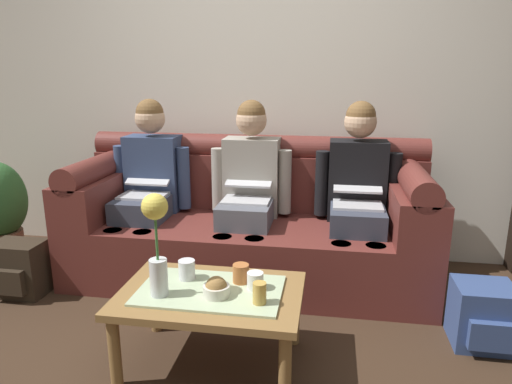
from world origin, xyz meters
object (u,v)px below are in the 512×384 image
Objects in this scene: couch at (249,225)px; coffee_table at (211,301)px; person_left at (148,181)px; cup_far_left at (187,270)px; backpack_right at (482,316)px; flower_vase at (156,237)px; cup_near_left at (260,293)px; person_right at (357,189)px; snack_bowl at (216,289)px; cup_near_right at (241,273)px; person_middle at (249,185)px; backpack_left at (19,269)px; cup_far_center at (255,281)px.

couch is 1.05m from coffee_table.
person_left reaches higher than cup_far_left.
flower_vase is at bearing -162.94° from backpack_right.
couch is 24.47× the size of cup_near_left.
snack_bowl is (-0.68, -1.11, -0.22)m from person_right.
flower_vase is 5.27× the size of cup_near_right.
cup_near_right is (0.13, -0.95, 0.08)m from couch.
coffee_table is 0.12m from snack_bowl.
person_right is 1.14m from cup_near_right.
couch is 1.18m from cup_near_left.
cup_far_left is (-0.87, -0.95, -0.21)m from person_right.
coffee_table is (0.72, -1.05, -0.32)m from person_left.
flower_vase is at bearing 179.69° from cup_near_left.
person_middle is 1.59m from backpack_right.
person_left reaches higher than snack_bowl.
flower_vase is at bearing -100.80° from person_middle.
person_left is 12.44× the size of cup_near_left.
couch is 1.97× the size of person_right.
flower_vase is (-0.22, -0.09, 0.34)m from coffee_table.
cup_far_left is (-0.14, -0.95, -0.21)m from person_middle.
person_left reaches higher than couch.
person_left is 1.51m from cup_near_left.
cup_near_right is 1.61m from backpack_left.
backpack_left is at bearing 177.60° from backpack_right.
cup_far_center is 0.23× the size of backpack_left.
cup_near_left is (0.21, -0.03, 0.01)m from snack_bowl.
snack_bowl is at bearing -87.68° from person_middle.
flower_vase reaches higher than snack_bowl.
cup_far_left reaches higher than backpack_right.
cup_far_left reaches higher than backpack_left.
person_right reaches higher than backpack_right.
cup_near_left is (0.25, -1.15, 0.08)m from couch.
backpack_left reaches higher than backpack_right.
person_middle is at bearing 81.39° from cup_far_left.
couch is at bearing 92.31° from snack_bowl.
person_right is at bearing 134.14° from backpack_right.
flower_vase is 0.46m from cup_near_right.
cup_near_left is at bearing -112.36° from person_right.
cup_far_left reaches higher than coffee_table.
cup_far_center is 1.23m from backpack_right.
cup_near_left is at bearing -77.56° from person_middle.
couch is 26.07× the size of cup_near_right.
flower_vase is 4.95× the size of cup_near_left.
coffee_table is at bearing -168.14° from cup_far_center.
person_right is 1.32m from snack_bowl.
cup_near_right is at bearing 122.43° from cup_near_left.
person_middle reaches higher than snack_bowl.
backpack_left is at bearing -159.01° from person_middle.
cup_far_center is at bearing -34.31° from cup_near_right.
backpack_right is (1.15, 0.35, -0.28)m from cup_far_center.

